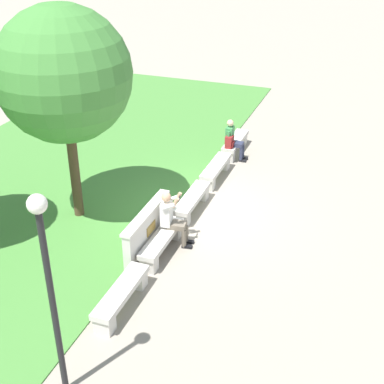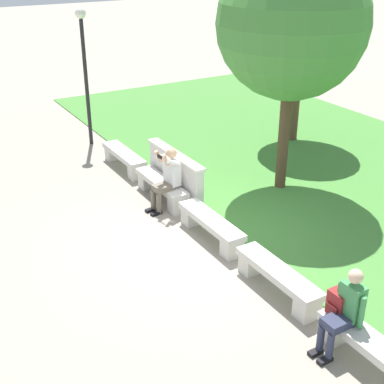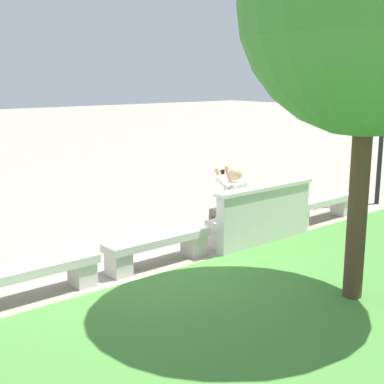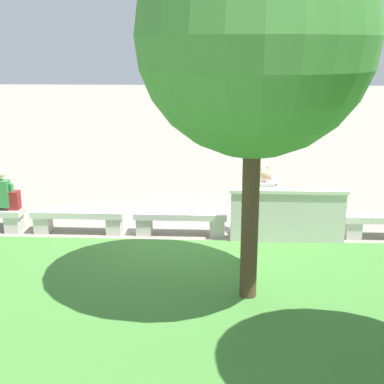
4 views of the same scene
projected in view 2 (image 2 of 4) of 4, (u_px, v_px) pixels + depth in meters
The scene contains 14 objects.
ground_plane at pixel (211, 239), 10.06m from camera, with size 80.00×80.00×0.00m, color gray.
grass_strip at pixel (374, 188), 12.07m from camera, with size 21.63×8.00×0.03m, color #478438.
bench_main at pixel (124, 158), 13.00m from camera, with size 1.75×0.40×0.45m.
bench_near at pixel (162, 187), 11.47m from camera, with size 1.75×0.40×0.45m.
bench_mid at pixel (211, 225), 9.94m from camera, with size 1.75×0.40×0.45m.
bench_far at pixel (278, 278), 8.41m from camera, with size 1.75×0.40×0.45m.
bench_end at pixel (375, 353), 6.88m from camera, with size 1.75×0.40×0.45m.
backrest_wall_with_plaque at pixel (175, 174), 11.53m from camera, with size 2.11×0.24×1.01m.
person_photographer at pixel (167, 176), 10.91m from camera, with size 0.51×0.76×1.32m.
person_distant at pixel (345, 309), 7.09m from camera, with size 0.48×0.67×1.26m.
backpack at pixel (338, 304), 7.28m from camera, with size 0.28×0.24×0.43m.
tree_behind_wall at pixel (301, 18), 13.61m from camera, with size 2.56×2.56×4.59m.
tree_left_background at pixel (292, 24), 10.61m from camera, with size 3.08×3.08×5.14m.
lamp_post at pixel (84, 57), 13.72m from camera, with size 0.28×0.28×3.58m.
Camera 2 is at (7.31, -4.74, 5.13)m, focal length 50.00 mm.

